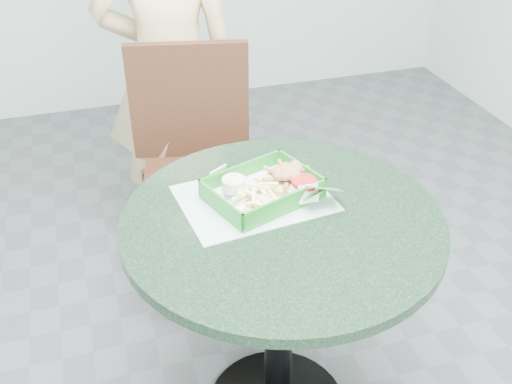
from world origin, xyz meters
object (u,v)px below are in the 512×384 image
object	(u,v)px
dining_chair	(198,153)
sauce_ramekin	(235,185)
food_basket	(263,199)
cafe_table	(281,273)
diner_person	(169,65)
crab_sandwich	(291,186)

from	to	relation	value
dining_chair	sauce_ramekin	distance (m)	0.71
dining_chair	sauce_ramekin	size ratio (longest dim) A/B	14.66
food_basket	sauce_ramekin	bearing A→B (deg)	149.57
cafe_table	diner_person	xyz separation A→B (m)	(-0.10, 1.08, 0.21)
cafe_table	food_basket	size ratio (longest dim) A/B	3.03
food_basket	crab_sandwich	bearing A→B (deg)	-9.04
crab_sandwich	sauce_ramekin	world-z (taller)	crab_sandwich
dining_chair	food_basket	distance (m)	0.74
cafe_table	crab_sandwich	xyz separation A→B (m)	(0.05, 0.09, 0.22)
sauce_ramekin	dining_chair	bearing A→B (deg)	87.42
dining_chair	diner_person	bearing A→B (deg)	110.02
diner_person	food_basket	size ratio (longest dim) A/B	5.73
dining_chair	cafe_table	bearing A→B (deg)	-73.90
dining_chair	crab_sandwich	bearing A→B (deg)	-69.16
cafe_table	food_basket	xyz separation A→B (m)	(-0.02, 0.10, 0.19)
cafe_table	crab_sandwich	size ratio (longest dim) A/B	6.55
cafe_table	sauce_ramekin	xyz separation A→B (m)	(-0.09, 0.14, 0.22)
dining_chair	sauce_ramekin	world-z (taller)	dining_chair
sauce_ramekin	food_basket	bearing A→B (deg)	-30.43
cafe_table	dining_chair	xyz separation A→B (m)	(-0.06, 0.80, -0.05)
diner_person	food_basket	bearing A→B (deg)	100.09
sauce_ramekin	diner_person	bearing A→B (deg)	90.62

